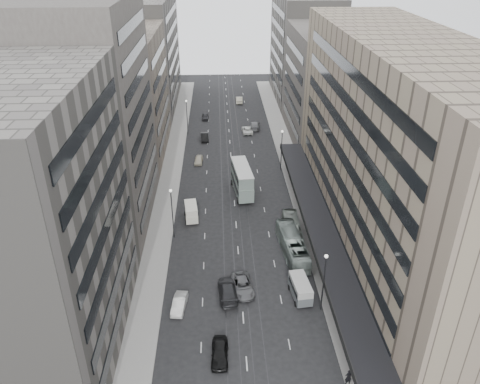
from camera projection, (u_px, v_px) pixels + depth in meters
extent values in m
plane|color=black|center=(241.00, 285.00, 62.06)|extent=(220.00, 220.00, 0.00)
cube|color=gray|center=(290.00, 164.00, 95.45)|extent=(4.00, 125.00, 0.15)
cube|color=gray|center=(172.00, 166.00, 94.43)|extent=(4.00, 125.00, 0.15)
cube|color=#7B6A5A|center=(397.00, 154.00, 62.84)|extent=(15.00, 60.00, 30.00)
cube|color=black|center=(321.00, 225.00, 67.68)|extent=(4.40, 60.00, 0.50)
cube|color=#48433E|center=(326.00, 86.00, 102.89)|extent=(15.00, 28.00, 24.00)
cube|color=slate|center=(304.00, 48.00, 128.28)|extent=(15.00, 32.00, 28.00)
cube|color=slate|center=(31.00, 227.00, 46.97)|extent=(15.00, 28.00, 30.00)
cube|color=#48433E|center=(91.00, 118.00, 69.72)|extent=(15.00, 26.00, 34.00)
cube|color=gray|center=(125.00, 94.00, 95.57)|extent=(15.00, 28.00, 25.00)
cube|color=slate|center=(145.00, 52.00, 123.82)|extent=(15.00, 38.00, 28.00)
cylinder|color=#262628|center=(323.00, 284.00, 56.17)|extent=(0.16, 0.16, 8.00)
sphere|color=silver|center=(326.00, 256.00, 54.21)|extent=(0.44, 0.44, 0.44)
cylinder|color=#262628|center=(281.00, 151.00, 91.29)|extent=(0.16, 0.16, 8.00)
sphere|color=silver|center=(282.00, 131.00, 89.33)|extent=(0.44, 0.44, 0.44)
cylinder|color=#262628|center=(172.00, 215.00, 70.27)|extent=(0.16, 0.16, 8.00)
sphere|color=silver|center=(171.00, 191.00, 68.32)|extent=(0.44, 0.44, 0.44)
cylinder|color=#262628|center=(187.00, 118.00, 108.02)|extent=(0.16, 0.16, 8.00)
sphere|color=silver|center=(186.00, 101.00, 106.07)|extent=(0.44, 0.44, 0.44)
imported|color=gray|center=(292.00, 245.00, 67.44)|extent=(3.64, 11.50, 3.15)
imported|color=gray|center=(293.00, 230.00, 71.48)|extent=(2.44, 9.57, 2.65)
cube|color=gray|center=(242.00, 184.00, 83.78)|extent=(3.71, 9.82, 2.45)
cube|color=gray|center=(242.00, 173.00, 82.69)|extent=(3.62, 9.44, 2.13)
cube|color=silver|center=(242.00, 167.00, 82.15)|extent=(3.71, 9.82, 0.13)
cylinder|color=black|center=(238.00, 200.00, 81.18)|extent=(0.41, 1.09, 1.07)
cylinder|color=black|center=(253.00, 199.00, 81.56)|extent=(0.41, 1.09, 1.07)
cylinder|color=black|center=(232.00, 182.00, 87.17)|extent=(0.41, 1.09, 1.07)
cylinder|color=black|center=(246.00, 181.00, 87.54)|extent=(0.41, 1.09, 1.07)
cube|color=#555A5C|center=(300.00, 291.00, 59.61)|extent=(2.54, 4.98, 1.25)
cube|color=#B7B6B2|center=(301.00, 284.00, 59.08)|extent=(2.49, 4.88, 0.98)
cylinder|color=black|center=(296.00, 304.00, 58.39)|extent=(0.28, 0.73, 0.71)
cylinder|color=black|center=(311.00, 302.00, 58.68)|extent=(0.28, 0.73, 0.71)
cylinder|color=black|center=(289.00, 288.00, 61.13)|extent=(0.28, 0.73, 0.71)
cylinder|color=black|center=(304.00, 286.00, 61.42)|extent=(0.28, 0.73, 0.71)
cube|color=silver|center=(191.00, 214.00, 76.22)|extent=(2.40, 4.47, 1.32)
cube|color=silver|center=(191.00, 208.00, 75.66)|extent=(2.35, 4.38, 1.04)
cylinder|color=black|center=(186.00, 223.00, 75.17)|extent=(0.27, 0.70, 0.68)
cylinder|color=black|center=(198.00, 221.00, 75.44)|extent=(0.27, 0.70, 0.68)
cylinder|color=black|center=(185.00, 214.00, 77.62)|extent=(0.27, 0.70, 0.68)
cylinder|color=black|center=(197.00, 213.00, 77.89)|extent=(0.27, 0.70, 0.68)
imported|color=black|center=(220.00, 353.00, 50.98)|extent=(1.98, 4.68, 1.58)
imported|color=silver|center=(179.00, 304.00, 57.93)|extent=(2.03, 4.46, 1.42)
imported|color=#5C5D5F|center=(243.00, 286.00, 60.88)|extent=(3.16, 5.66, 1.50)
imported|color=#242527|center=(228.00, 290.00, 59.89)|extent=(2.79, 6.03, 1.70)
imported|color=#BFB59E|center=(199.00, 160.00, 95.65)|extent=(1.86, 4.11, 1.37)
imported|color=black|center=(205.00, 137.00, 106.50)|extent=(1.95, 4.76, 1.54)
imported|color=silver|center=(247.00, 130.00, 110.62)|extent=(2.53, 5.13, 1.40)
imported|color=slate|center=(255.00, 125.00, 112.93)|extent=(2.88, 5.79, 1.62)
imported|color=#27272A|center=(205.00, 117.00, 118.96)|extent=(1.66, 4.05, 1.38)
imported|color=#B2AC93|center=(239.00, 100.00, 130.93)|extent=(1.82, 5.10, 1.67)
imported|color=black|center=(348.00, 377.00, 47.69)|extent=(0.76, 0.55, 1.96)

